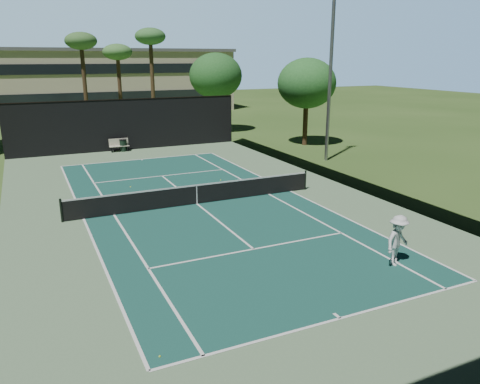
{
  "coord_description": "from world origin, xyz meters",
  "views": [
    {
      "loc": [
        -7.49,
        -21.3,
        7.09
      ],
      "look_at": [
        1.0,
        -3.0,
        1.3
      ],
      "focal_mm": 35.0,
      "sensor_mm": 36.0,
      "label": 1
    }
  ],
  "objects_px": {
    "tennis_ball_a": "(160,356)",
    "tennis_ball_d": "(130,187)",
    "player": "(398,240)",
    "tennis_ball_c": "(221,180)",
    "tennis_net": "(197,194)",
    "park_bench": "(119,145)",
    "trash_bin": "(123,145)",
    "tennis_ball_b": "(180,188)"
  },
  "relations": [
    {
      "from": "player",
      "to": "tennis_ball_a",
      "type": "relative_size",
      "value": 31.52
    },
    {
      "from": "tennis_ball_b",
      "to": "tennis_ball_d",
      "type": "distance_m",
      "value": 2.9
    },
    {
      "from": "tennis_ball_a",
      "to": "tennis_ball_d",
      "type": "relative_size",
      "value": 0.93
    },
    {
      "from": "tennis_net",
      "to": "tennis_ball_d",
      "type": "bearing_deg",
      "value": 117.2
    },
    {
      "from": "tennis_ball_a",
      "to": "tennis_ball_d",
      "type": "bearing_deg",
      "value": 80.29
    },
    {
      "from": "tennis_ball_a",
      "to": "tennis_ball_c",
      "type": "bearing_deg",
      "value": 62.41
    },
    {
      "from": "tennis_ball_c",
      "to": "park_bench",
      "type": "bearing_deg",
      "value": 107.6
    },
    {
      "from": "tennis_ball_a",
      "to": "tennis_ball_c",
      "type": "height_order",
      "value": "tennis_ball_c"
    },
    {
      "from": "tennis_ball_c",
      "to": "tennis_ball_d",
      "type": "distance_m",
      "value": 5.29
    },
    {
      "from": "park_bench",
      "to": "tennis_ball_d",
      "type": "bearing_deg",
      "value": -97.79
    },
    {
      "from": "tennis_ball_c",
      "to": "trash_bin",
      "type": "bearing_deg",
      "value": 106.26
    },
    {
      "from": "tennis_ball_c",
      "to": "tennis_ball_b",
      "type": "bearing_deg",
      "value": -164.98
    },
    {
      "from": "tennis_ball_a",
      "to": "tennis_ball_c",
      "type": "distance_m",
      "value": 17.24
    },
    {
      "from": "tennis_ball_d",
      "to": "park_bench",
      "type": "xyz_separation_m",
      "value": [
        1.5,
        10.99,
        0.52
      ]
    },
    {
      "from": "player",
      "to": "tennis_ball_c",
      "type": "relative_size",
      "value": 25.16
    },
    {
      "from": "tennis_ball_d",
      "to": "player",
      "type": "bearing_deg",
      "value": -66.1
    },
    {
      "from": "tennis_ball_d",
      "to": "trash_bin",
      "type": "xyz_separation_m",
      "value": [
        1.82,
        10.95,
        0.45
      ]
    },
    {
      "from": "tennis_net",
      "to": "tennis_ball_d",
      "type": "xyz_separation_m",
      "value": [
        -2.36,
        4.59,
        -0.53
      ]
    },
    {
      "from": "tennis_ball_d",
      "to": "park_bench",
      "type": "distance_m",
      "value": 11.11
    },
    {
      "from": "park_bench",
      "to": "trash_bin",
      "type": "bearing_deg",
      "value": -8.91
    },
    {
      "from": "tennis_ball_b",
      "to": "park_bench",
      "type": "distance_m",
      "value": 12.56
    },
    {
      "from": "tennis_ball_c",
      "to": "park_bench",
      "type": "xyz_separation_m",
      "value": [
        -3.73,
        11.77,
        0.51
      ]
    },
    {
      "from": "park_bench",
      "to": "trash_bin",
      "type": "height_order",
      "value": "park_bench"
    },
    {
      "from": "tennis_ball_a",
      "to": "park_bench",
      "type": "bearing_deg",
      "value": 81.07
    },
    {
      "from": "tennis_ball_c",
      "to": "tennis_net",
      "type": "bearing_deg",
      "value": -127.01
    },
    {
      "from": "player",
      "to": "tennis_ball_a",
      "type": "distance_m",
      "value": 9.3
    },
    {
      "from": "tennis_ball_a",
      "to": "player",
      "type": "bearing_deg",
      "value": 10.68
    },
    {
      "from": "tennis_net",
      "to": "player",
      "type": "xyz_separation_m",
      "value": [
        3.99,
        -9.75,
        0.36
      ]
    },
    {
      "from": "player",
      "to": "trash_bin",
      "type": "distance_m",
      "value": 25.69
    },
    {
      "from": "tennis_net",
      "to": "trash_bin",
      "type": "height_order",
      "value": "tennis_net"
    },
    {
      "from": "tennis_ball_d",
      "to": "tennis_net",
      "type": "bearing_deg",
      "value": -62.8
    },
    {
      "from": "tennis_ball_c",
      "to": "trash_bin",
      "type": "xyz_separation_m",
      "value": [
        -3.42,
        11.72,
        0.44
      ]
    },
    {
      "from": "tennis_ball_d",
      "to": "tennis_ball_c",
      "type": "bearing_deg",
      "value": -8.41
    },
    {
      "from": "tennis_net",
      "to": "tennis_ball_a",
      "type": "distance_m",
      "value": 12.56
    },
    {
      "from": "player",
      "to": "park_bench",
      "type": "relative_size",
      "value": 1.23
    },
    {
      "from": "park_bench",
      "to": "trash_bin",
      "type": "relative_size",
      "value": 1.59
    },
    {
      "from": "tennis_ball_c",
      "to": "trash_bin",
      "type": "distance_m",
      "value": 12.22
    },
    {
      "from": "tennis_net",
      "to": "trash_bin",
      "type": "relative_size",
      "value": 13.65
    },
    {
      "from": "tennis_ball_b",
      "to": "tennis_ball_d",
      "type": "relative_size",
      "value": 1.13
    },
    {
      "from": "tennis_net",
      "to": "tennis_ball_a",
      "type": "bearing_deg",
      "value": -114.01
    },
    {
      "from": "tennis_net",
      "to": "tennis_ball_c",
      "type": "bearing_deg",
      "value": 52.99
    },
    {
      "from": "player",
      "to": "tennis_ball_c",
      "type": "distance_m",
      "value": 13.64
    }
  ]
}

